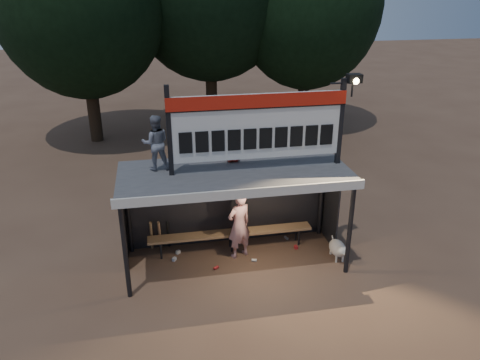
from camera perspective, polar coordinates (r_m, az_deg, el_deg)
The scene contains 11 objects.
ground at distance 11.21m, azimuth -0.63°, elevation -9.84°, with size 80.00×80.00×0.00m, color #4E3627.
player at distance 10.99m, azimuth -0.11°, elevation -5.48°, with size 0.61×0.40×1.68m, color silver.
child_a at distance 10.14m, azimuth -10.25°, elevation 4.48°, with size 0.59×0.46×1.20m, color slate.
child_b at distance 10.49m, azimuth -0.91°, elevation 4.47°, with size 0.42×0.27×0.85m, color maroon.
dugout_shelter at distance 10.54m, azimuth -0.91°, elevation -0.68°, with size 5.10×2.08×2.32m.
scoreboard_assembly at distance 9.90m, azimuth 2.49°, elevation 6.83°, with size 4.10×0.27×1.99m.
bench at distance 11.45m, azimuth -1.13°, elevation -6.54°, with size 4.00×0.35×0.48m.
tree_right at distance 20.86m, azimuth 8.34°, elevation 20.44°, with size 6.08×6.08×8.72m.
dog at distance 11.39m, azimuth 11.85°, elevation -8.16°, with size 0.36×0.81×0.49m.
bats at distance 11.57m, azimuth -9.76°, elevation -6.59°, with size 0.48×0.33×0.84m.
litter at distance 11.41m, azimuth -0.68°, elevation -8.96°, with size 3.08×1.13×0.08m.
Camera 1 is at (-1.63, -9.25, 6.11)m, focal length 35.00 mm.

